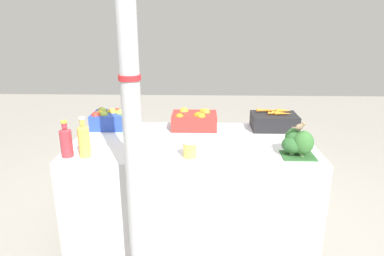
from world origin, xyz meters
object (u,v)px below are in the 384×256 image
object	(u,v)px
apple_crate	(114,119)
juice_bottle_ruby	(66,141)
carrot_crate	(274,121)
broccoli_pile	(297,143)
sparrow_bird	(300,126)
orange_crate	(194,120)
juice_bottle_golden	(84,140)
pickle_jar	(190,149)
support_pole	(131,99)

from	to	relation	value
apple_crate	juice_bottle_ruby	size ratio (longest dim) A/B	1.48
carrot_crate	broccoli_pile	distance (m)	0.59
broccoli_pile	apple_crate	bearing A→B (deg)	157.07
sparrow_bird	broccoli_pile	bearing A→B (deg)	84.72
orange_crate	apple_crate	bearing A→B (deg)	179.67
carrot_crate	juice_bottle_golden	distance (m)	1.54
apple_crate	sparrow_bird	xyz separation A→B (m)	(1.40, -0.60, 0.13)
juice_bottle_ruby	sparrow_bird	world-z (taller)	juice_bottle_ruby
juice_bottle_ruby	sparrow_bird	size ratio (longest dim) A/B	2.19
orange_crate	carrot_crate	distance (m)	0.67
carrot_crate	juice_bottle_golden	world-z (taller)	juice_bottle_golden
apple_crate	pickle_jar	bearing A→B (deg)	-43.58
broccoli_pile	sparrow_bird	size ratio (longest dim) A/B	1.93
pickle_jar	juice_bottle_golden	bearing A→B (deg)	-179.00
broccoli_pile	pickle_jar	size ratio (longest dim) A/B	1.94
orange_crate	pickle_jar	bearing A→B (deg)	-91.52
broccoli_pile	juice_bottle_ruby	xyz separation A→B (m)	(-1.55, -0.06, 0.02)
orange_crate	broccoli_pile	world-z (taller)	broccoli_pile
orange_crate	juice_bottle_ruby	size ratio (longest dim) A/B	1.48
juice_bottle_ruby	pickle_jar	xyz separation A→B (m)	(0.83, 0.01, -0.05)
support_pole	orange_crate	world-z (taller)	support_pole
broccoli_pile	sparrow_bird	world-z (taller)	sparrow_bird
carrot_crate	juice_bottle_ruby	distance (m)	1.65
juice_bottle_ruby	pickle_jar	bearing A→B (deg)	0.85
orange_crate	juice_bottle_ruby	distance (m)	1.06
apple_crate	juice_bottle_ruby	distance (m)	0.67
juice_bottle_golden	pickle_jar	size ratio (longest dim) A/B	2.42
apple_crate	carrot_crate	bearing A→B (deg)	-0.06
sparrow_bird	orange_crate	bearing A→B (deg)	102.67
broccoli_pile	juice_bottle_golden	size ratio (longest dim) A/B	0.80
apple_crate	sparrow_bird	distance (m)	1.52
apple_crate	juice_bottle_golden	world-z (taller)	juice_bottle_golden
orange_crate	broccoli_pile	bearing A→B (deg)	-39.58
broccoli_pile	juice_bottle_ruby	bearing A→B (deg)	-177.83
apple_crate	carrot_crate	xyz separation A→B (m)	(1.36, -0.00, -0.01)
broccoli_pile	juice_bottle_ruby	size ratio (longest dim) A/B	0.88
support_pole	sparrow_bird	world-z (taller)	support_pole
support_pole	juice_bottle_golden	size ratio (longest dim) A/B	8.81
orange_crate	pickle_jar	xyz separation A→B (m)	(-0.02, -0.63, -0.02)
apple_crate	orange_crate	distance (m)	0.68
carrot_crate	juice_bottle_ruby	xyz separation A→B (m)	(-1.52, -0.65, 0.04)
carrot_crate	sparrow_bird	xyz separation A→B (m)	(0.04, -0.60, 0.14)
broccoli_pile	juice_bottle_ruby	world-z (taller)	juice_bottle_ruby
orange_crate	sparrow_bird	size ratio (longest dim) A/B	3.26
juice_bottle_ruby	sparrow_bird	xyz separation A→B (m)	(1.56, 0.05, 0.10)
orange_crate	sparrow_bird	xyz separation A→B (m)	(0.71, -0.59, 0.14)
apple_crate	juice_bottle_golden	distance (m)	0.65
orange_crate	pickle_jar	size ratio (longest dim) A/B	3.27
orange_crate	juice_bottle_ruby	world-z (taller)	juice_bottle_ruby
apple_crate	juice_bottle_golden	xyz separation A→B (m)	(-0.04, -0.65, 0.04)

